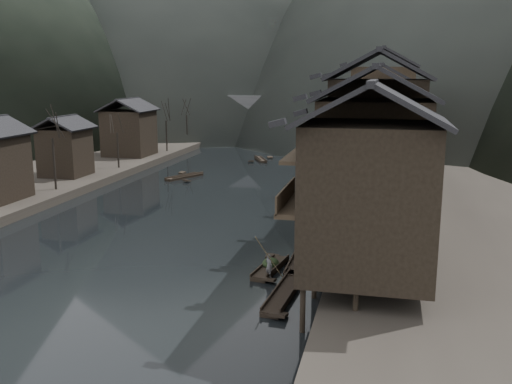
% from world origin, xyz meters
% --- Properties ---
extents(water, '(300.00, 300.00, 0.00)m').
position_xyz_m(water, '(0.00, 0.00, 0.00)').
color(water, black).
rests_on(water, ground).
extents(left_bank, '(40.00, 200.00, 1.20)m').
position_xyz_m(left_bank, '(-35.00, 40.00, 0.60)').
color(left_bank, '#2D2823').
rests_on(left_bank, ground).
extents(stilt_houses, '(9.00, 67.60, 16.52)m').
position_xyz_m(stilt_houses, '(17.28, 19.04, 8.90)').
color(stilt_houses, black).
rests_on(stilt_houses, ground).
extents(left_houses, '(8.10, 53.20, 8.73)m').
position_xyz_m(left_houses, '(-20.50, 20.12, 5.66)').
color(left_houses, black).
rests_on(left_houses, left_bank).
extents(bare_trees, '(4.00, 72.99, 8.00)m').
position_xyz_m(bare_trees, '(-17.00, 25.02, 6.50)').
color(bare_trees, black).
rests_on(bare_trees, left_bank).
extents(moored_sampans, '(2.85, 49.16, 0.47)m').
position_xyz_m(moored_sampans, '(12.18, 14.99, 0.20)').
color(moored_sampans, black).
rests_on(moored_sampans, water).
extents(midriver_boats, '(9.77, 34.62, 0.45)m').
position_xyz_m(midriver_boats, '(-3.69, 44.61, 0.20)').
color(midriver_boats, black).
rests_on(midriver_boats, water).
extents(stone_bridge, '(40.00, 6.00, 9.00)m').
position_xyz_m(stone_bridge, '(-0.00, 72.00, 5.11)').
color(stone_bridge, '#4C4C4F').
rests_on(stone_bridge, ground).
extents(hero_sampan, '(1.85, 5.45, 0.44)m').
position_xyz_m(hero_sampan, '(10.60, -1.39, 0.20)').
color(hero_sampan, black).
rests_on(hero_sampan, water).
extents(cargo_heap, '(1.18, 1.55, 0.71)m').
position_xyz_m(cargo_heap, '(10.56, -1.14, 0.80)').
color(cargo_heap, black).
rests_on(cargo_heap, hero_sampan).
extents(boatman, '(0.70, 0.65, 1.60)m').
position_xyz_m(boatman, '(10.88, -3.25, 1.24)').
color(boatman, '#565658').
rests_on(boatman, hero_sampan).
extents(bamboo_pole, '(1.90, 1.96, 3.86)m').
position_xyz_m(bamboo_pole, '(11.08, -3.25, 3.97)').
color(bamboo_pole, '#8C7A51').
rests_on(bamboo_pole, boatman).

